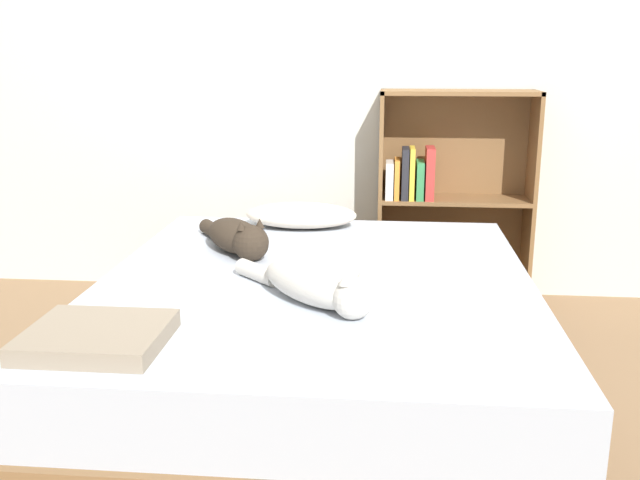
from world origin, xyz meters
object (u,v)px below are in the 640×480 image
(pillow, at_px, (301,215))
(cat_light, at_px, (316,285))
(bookshelf, at_px, (447,194))
(bed, at_px, (316,343))
(cat_dark, at_px, (237,237))

(pillow, height_order, cat_light, cat_light)
(cat_light, distance_m, bookshelf, 1.57)
(bed, relative_size, bookshelf, 1.71)
(cat_light, height_order, bookshelf, bookshelf)
(cat_light, xyz_separation_m, cat_dark, (-0.36, 0.56, 0.00))
(cat_light, distance_m, cat_dark, 0.67)
(bed, bearing_deg, cat_light, -84.75)
(pillow, distance_m, cat_dark, 0.49)
(pillow, relative_size, bookshelf, 0.46)
(cat_dark, bearing_deg, pillow, 121.35)
(pillow, bearing_deg, cat_light, -80.66)
(pillow, bearing_deg, bed, -79.23)
(bed, relative_size, cat_light, 3.57)
(bed, height_order, pillow, pillow)
(pillow, xyz_separation_m, cat_dark, (-0.20, -0.44, 0.01))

